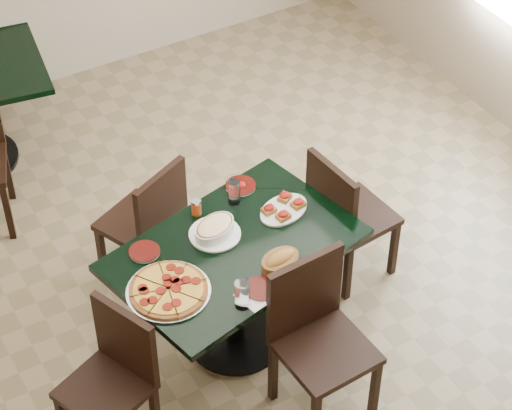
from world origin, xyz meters
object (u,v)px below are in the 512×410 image
main_table (235,271)px  pepperoni_pizza (168,290)px  chair_far (149,219)px  bruschetta_platter (284,208)px  chair_left (114,372)px  bread_basket (280,261)px  chair_near (316,330)px  lasagna_casserole (215,229)px  chair_right (344,213)px

main_table → pepperoni_pizza: (-0.45, -0.12, 0.20)m
chair_far → bruschetta_platter: chair_far is taller
chair_left → bruschetta_platter: size_ratio=2.37×
bread_basket → bruschetta_platter: 0.43m
main_table → chair_left: 0.87m
main_table → bruschetta_platter: 0.44m
chair_near → main_table: bearing=104.0°
chair_left → pepperoni_pizza: bearing=85.0°
chair_far → lasagna_casserole: (0.15, -0.55, 0.30)m
pepperoni_pizza → main_table: bearing=14.9°
chair_left → chair_near: bearing=50.0°
chair_left → bread_basket: (0.97, -0.01, 0.32)m
chair_far → pepperoni_pizza: 0.89m
chair_right → pepperoni_pizza: 1.32m
chair_right → lasagna_casserole: size_ratio=3.07×
chair_right → chair_left: size_ratio=1.07×
bruschetta_platter → main_table: bearing=179.5°
chair_near → chair_far: bearing=103.2°
chair_near → bread_basket: chair_near is taller
main_table → chair_far: 0.72m
lasagna_casserole → chair_near: bearing=-93.6°
chair_far → bruschetta_platter: (0.57, -0.57, 0.28)m
pepperoni_pizza → chair_far: bearing=72.3°
pepperoni_pizza → lasagna_casserole: size_ratio=1.46×
chair_far → pepperoni_pizza: size_ratio=2.04×
main_table → chair_left: chair_left is taller
main_table → chair_right: 0.83m
chair_right → bruschetta_platter: chair_right is taller
pepperoni_pizza → lasagna_casserole: lasagna_casserole is taller
lasagna_casserole → chair_far: bearing=84.3°
chair_near → chair_right: (0.65, 0.70, -0.03)m
chair_left → pepperoni_pizza: (0.38, 0.12, 0.29)m
main_table → chair_far: chair_far is taller
chair_near → chair_left: chair_near is taller
chair_right → chair_left: chair_right is taller
chair_near → bread_basket: (-0.03, 0.32, 0.25)m
chair_far → main_table: bearing=81.4°
chair_right → bruschetta_platter: size_ratio=2.54×
chair_right → bruschetta_platter: bearing=88.7°
chair_right → bread_basket: (-0.68, -0.39, 0.28)m
chair_right → bread_basket: 0.83m
main_table → chair_left: size_ratio=1.71×
main_table → pepperoni_pizza: pepperoni_pizza is taller
main_table → chair_near: size_ratio=1.51×
main_table → lasagna_casserole: (-0.04, 0.14, 0.23)m
main_table → bruschetta_platter: bruschetta_platter is taller
chair_right → chair_far: bearing=56.4°
chair_near → chair_right: 0.96m
chair_left → pepperoni_pizza: chair_left is taller
bruschetta_platter → chair_left: bearing=179.0°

